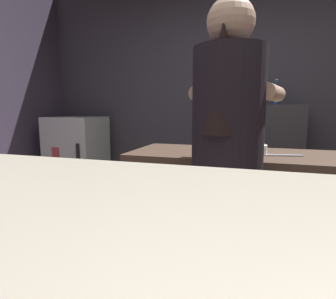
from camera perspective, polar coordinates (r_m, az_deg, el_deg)
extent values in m
cube|color=#484651|center=(3.42, 16.38, 11.03)|extent=(5.20, 0.10, 2.70)
cube|color=#4C382C|center=(1.98, 24.51, -13.90)|extent=(2.10, 0.60, 0.89)
cube|color=#3B3A40|center=(3.18, 18.56, -2.36)|extent=(0.77, 0.36, 1.20)
cube|color=white|center=(3.71, -17.79, -1.97)|extent=(0.62, 0.55, 1.07)
cube|color=#262626|center=(3.34, -17.66, -2.12)|extent=(0.03, 0.03, 0.38)
cube|color=#D84C4C|center=(3.53, -21.74, -0.57)|extent=(0.10, 0.01, 0.12)
cube|color=#25343B|center=(1.56, 11.21, -19.49)|extent=(0.28, 0.20, 0.88)
cylinder|color=black|center=(1.38, 12.05, 8.10)|extent=(0.34, 0.34, 0.56)
sphere|color=tan|center=(1.44, 12.56, 23.85)|extent=(0.22, 0.22, 0.22)
cone|color=black|center=(1.30, 10.88, 14.23)|extent=(0.18, 0.18, 0.51)
cylinder|color=tan|center=(1.59, 7.96, 10.93)|extent=(0.14, 0.33, 0.08)
cylinder|color=tan|center=(1.50, 20.34, 10.68)|extent=(0.14, 0.33, 0.08)
cylinder|color=silver|center=(1.80, 15.93, 0.03)|extent=(0.22, 0.22, 0.06)
cube|color=silver|center=(1.80, 21.98, -1.10)|extent=(0.24, 0.08, 0.01)
cylinder|color=#2A5096|center=(3.04, 20.94, 10.06)|extent=(0.06, 0.06, 0.17)
cylinder|color=#2A5096|center=(3.05, 21.06, 12.29)|extent=(0.03, 0.03, 0.07)
cylinder|color=silver|center=(3.05, 21.10, 13.00)|extent=(0.03, 0.03, 0.01)
cylinder|color=#4F893B|center=(3.14, 16.22, 9.74)|extent=(0.05, 0.05, 0.12)
cylinder|color=#4F893B|center=(3.15, 16.28, 11.26)|extent=(0.02, 0.02, 0.05)
cylinder|color=black|center=(3.15, 16.30, 11.77)|extent=(0.03, 0.03, 0.01)
cylinder|color=black|center=(3.11, 14.24, 9.96)|extent=(0.07, 0.07, 0.13)
cylinder|color=black|center=(3.11, 14.30, 11.66)|extent=(0.03, 0.03, 0.05)
cylinder|color=red|center=(3.11, 14.33, 12.25)|extent=(0.04, 0.04, 0.01)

